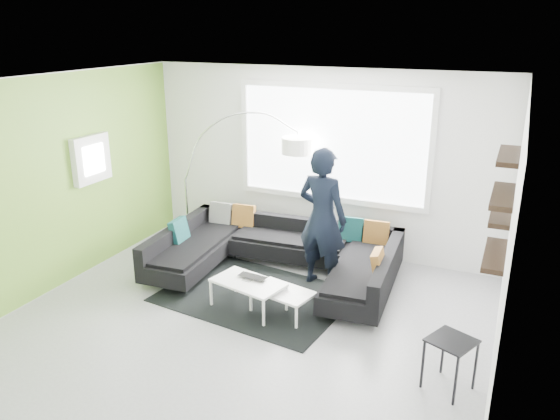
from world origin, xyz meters
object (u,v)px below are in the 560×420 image
at_px(sectional_sofa, 275,257).
at_px(side_table, 449,364).
at_px(person, 322,218).
at_px(arc_lamp, 185,179).
at_px(coffee_table, 265,298).
at_px(laptop, 250,279).

relative_size(sectional_sofa, side_table, 6.21).
relative_size(sectional_sofa, person, 1.77).
distance_m(arc_lamp, side_table, 4.89).
bearing_deg(person, coffee_table, 79.76).
bearing_deg(side_table, sectional_sofa, 148.52).
bearing_deg(person, sectional_sofa, 17.53).
height_order(sectional_sofa, laptop, sectional_sofa).
height_order(sectional_sofa, side_table, sectional_sofa).
height_order(side_table, laptop, side_table).
xyz_separation_m(arc_lamp, laptop, (1.85, -1.44, -0.70)).
bearing_deg(coffee_table, sectional_sofa, 119.59).
bearing_deg(sectional_sofa, arc_lamp, 158.81).
relative_size(sectional_sofa, coffee_table, 2.95).
relative_size(side_table, laptop, 1.40).
xyz_separation_m(side_table, laptop, (-2.49, 0.67, 0.12)).
bearing_deg(sectional_sofa, person, 3.45).
distance_m(side_table, person, 2.60).
distance_m(coffee_table, laptop, 0.30).
relative_size(person, laptop, 4.91).
bearing_deg(sectional_sofa, coffee_table, -77.07).
height_order(sectional_sofa, arc_lamp, arc_lamp).
relative_size(arc_lamp, person, 1.14).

